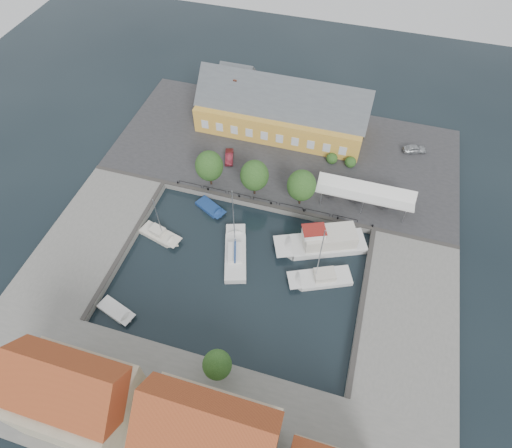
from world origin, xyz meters
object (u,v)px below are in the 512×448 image
Objects in this scene: warehouse at (279,110)px; west_boat_b at (160,235)px; center_sailboat at (236,255)px; launch_sw at (116,311)px; launch_nw at (210,208)px; tent_canopy at (366,192)px; car_red at (229,157)px; car_silver at (415,149)px; trawler at (324,242)px; east_boat_b at (321,279)px.

warehouse is 29.47m from west_boat_b.
center_sailboat is (1.17, -27.51, -4.06)m from warehouse.
launch_nw is (5.52, 19.41, -0.00)m from launch_sw.
center_sailboat is (-15.42, -13.65, -3.32)m from tent_canopy.
car_red is at bearing 91.57° from launch_nw.
west_boat_b is (-26.88, -13.45, -3.42)m from tent_canopy.
launch_nw is at bearing 107.65° from car_silver.
trawler is (-10.81, -22.46, -0.63)m from car_silver.
trawler is 23.30m from west_boat_b.
center_sailboat is 9.59m from launch_nw.
center_sailboat reaches higher than launch_sw.
west_boat_b reaches higher than car_red.
warehouse reaches higher than car_red.
car_red is at bearing 91.99° from car_silver.
center_sailboat reaches higher than warehouse.
car_silver is 30.59m from car_red.
trawler is at bearing 97.99° from east_boat_b.
trawler is 2.43× the size of launch_sw.
center_sailboat reaches higher than car_red.
car_red is 10.07m from launch_nw.
center_sailboat is 2.44× the size of launch_nw.
launch_sw is (-5.25, -29.37, -1.50)m from car_red.
west_boat_b is 8.64m from launch_nw.
center_sailboat is (6.63, -17.13, -1.23)m from car_red.
car_silver is at bearing 39.16° from west_boat_b.
west_boat_b reaches higher than launch_nw.
east_boat_b is 2.14× the size of launch_sw.
car_red is 0.28× the size of center_sailboat.
warehouse is 41.39m from launch_sw.
trawler is at bearing -6.71° from launch_nw.
warehouse reaches higher than trawler.
launch_nw is at bearing 157.86° from east_boat_b.
trawler reaches higher than car_red.
launch_nw is at bearing 74.11° from launch_sw.
west_boat_b is at bearing -153.43° from tent_canopy.
launch_nw is (5.09, 6.97, -0.17)m from west_boat_b.
launch_sw is (-11.89, -12.24, -0.27)m from center_sailboat.
west_boat_b is at bearing 88.02° from launch_sw.
west_boat_b is 12.45m from launch_sw.
west_boat_b reaches higher than trawler.
car_red is at bearing 79.86° from launch_sw.
center_sailboat reaches higher than tent_canopy.
car_silver is 52.37m from launch_sw.
car_silver is 0.72× the size of launch_nw.
car_red is at bearing 111.17° from center_sailboat.
launch_nw is (-21.79, -6.48, -3.59)m from tent_canopy.
trawler is at bearing 36.76° from launch_sw.
west_boat_b is (-10.28, -27.30, -4.17)m from warehouse.
trawler is (12.49, -22.41, -3.41)m from warehouse.
warehouse is at bearing 140.14° from tent_canopy.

